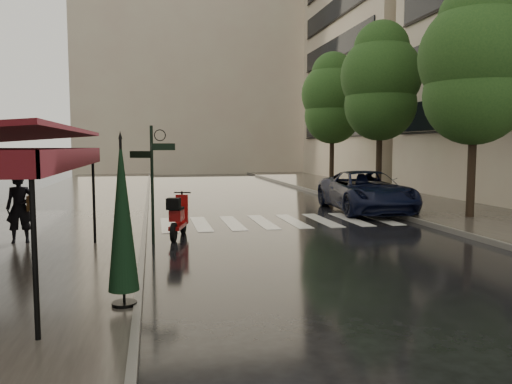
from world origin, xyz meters
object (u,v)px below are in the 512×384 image
object	(u,v)px
pedestrian_with_umbrella	(18,177)
parked_car	(366,191)
parasol_front	(122,215)
scooter	(178,218)

from	to	relation	value
pedestrian_with_umbrella	parked_car	bearing A→B (deg)	16.50
pedestrian_with_umbrella	parasol_front	xyz separation A→B (m)	(2.85, -5.72, -0.26)
scooter	pedestrian_with_umbrella	bearing A→B (deg)	-158.43
pedestrian_with_umbrella	parked_car	world-z (taller)	pedestrian_with_umbrella
parked_car	parasol_front	bearing A→B (deg)	-125.44
pedestrian_with_umbrella	parked_car	distance (m)	12.45
pedestrian_with_umbrella	scooter	xyz separation A→B (m)	(3.99, 0.51, -1.22)
pedestrian_with_umbrella	scooter	distance (m)	4.20
scooter	parked_car	world-z (taller)	parked_car
parked_car	parasol_front	world-z (taller)	parasol_front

